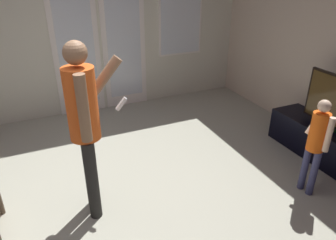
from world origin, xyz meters
TOP-DOWN VIEW (x-y plane):
  - ground_plane at (0.00, 0.00)m, footprint 6.35×5.27m
  - wall_back_with_doors at (0.11, 2.60)m, footprint 6.35×0.09m
  - tv_stand at (2.79, -0.21)m, footprint 0.47×1.67m
  - person_adult at (-0.01, 0.13)m, footprint 0.57×0.45m
  - person_child at (2.11, -0.50)m, footprint 0.36×0.30m

SIDE VIEW (x-z plane):
  - ground_plane at x=0.00m, z-range -0.02..0.00m
  - tv_stand at x=2.79m, z-range 0.00..0.42m
  - person_child at x=2.11m, z-range 0.10..1.16m
  - person_adult at x=-0.01m, z-range 0.16..1.84m
  - wall_back_with_doors at x=0.11m, z-range -0.03..2.64m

